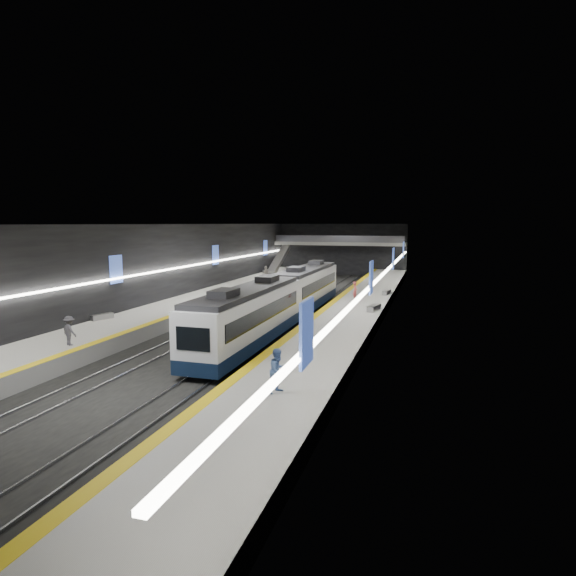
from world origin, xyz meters
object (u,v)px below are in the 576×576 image
(escalator, at_px, (279,259))
(bench_left_far, at_px, (268,271))
(bench_left_near, at_px, (102,317))
(passenger_left_b, at_px, (69,331))
(bench_right_near, at_px, (374,308))
(passenger_right_b, at_px, (278,371))
(passenger_left_a, at_px, (266,274))
(passenger_right_a, at_px, (355,291))
(bench_right_far, at_px, (387,292))
(train, at_px, (283,298))

(escalator, bearing_deg, bench_left_far, -156.92)
(bench_left_near, height_order, passenger_left_b, passenger_left_b)
(bench_right_near, xyz_separation_m, passenger_right_b, (-1.58, -20.42, 0.70))
(bench_left_far, distance_m, passenger_left_a, 11.23)
(bench_left_far, xyz_separation_m, passenger_left_b, (2.74, -42.81, 0.65))
(passenger_right_a, bearing_deg, passenger_right_b, 173.85)
(bench_left_near, height_order, bench_left_far, bench_left_far)
(bench_right_far, bearing_deg, passenger_right_b, -83.63)
(train, xyz_separation_m, escalator, (-10.00, 29.93, 0.70))
(passenger_right_a, xyz_separation_m, passenger_right_b, (0.74, -25.35, 0.08))
(bench_left_near, bearing_deg, passenger_left_b, -45.27)
(escalator, bearing_deg, passenger_right_b, -72.16)
(escalator, relative_size, passenger_left_b, 4.62)
(bench_right_near, bearing_deg, passenger_left_a, 145.75)
(passenger_right_b, relative_size, passenger_left_a, 0.96)
(bench_left_near, xyz_separation_m, passenger_left_b, (3.22, -6.99, 0.66))
(bench_left_near, distance_m, bench_right_near, 21.09)
(bench_left_near, xyz_separation_m, passenger_left_a, (4.00, 25.19, 0.78))
(train, height_order, bench_right_near, train)
(train, relative_size, bench_right_near, 14.97)
(passenger_right_a, bearing_deg, bench_right_far, -36.45)
(escalator, distance_m, bench_right_near, 31.90)
(escalator, bearing_deg, bench_right_far, -45.97)
(passenger_right_a, bearing_deg, passenger_left_a, 41.35)
(passenger_right_b, bearing_deg, escalator, 45.55)
(escalator, relative_size, passenger_right_a, 4.65)
(bench_left_far, distance_m, passenger_left_b, 42.90)
(bench_left_far, relative_size, passenger_left_a, 0.89)
(escalator, distance_m, passenger_right_b, 49.86)
(passenger_right_a, relative_size, passenger_left_b, 0.99)
(bench_right_near, height_order, passenger_right_b, passenger_right_b)
(train, relative_size, passenger_right_b, 15.94)
(bench_left_near, distance_m, bench_left_far, 35.83)
(passenger_left_a, distance_m, passenger_left_b, 32.19)
(bench_left_near, bearing_deg, passenger_left_a, 100.96)
(bench_left_far, bearing_deg, passenger_right_a, -34.79)
(bench_left_near, xyz_separation_m, passenger_right_b, (17.28, -10.98, 0.73))
(bench_right_near, relative_size, passenger_left_b, 1.16)
(bench_right_near, bearing_deg, bench_right_far, 101.56)
(bench_right_far, xyz_separation_m, passenger_left_b, (-15.78, -25.87, 0.64))
(bench_left_near, height_order, passenger_left_a, passenger_left_a)
(bench_left_near, distance_m, passenger_right_a, 21.91)
(bench_right_near, xyz_separation_m, passenger_right_a, (-2.32, 4.93, 0.61))
(escalator, relative_size, passenger_left_a, 4.07)
(passenger_left_b, bearing_deg, bench_right_near, -114.81)
(train, bearing_deg, bench_left_far, 111.48)
(train, relative_size, passenger_left_a, 15.27)
(train, distance_m, bench_left_far, 31.48)
(escalator, height_order, bench_left_far, escalator)
(escalator, bearing_deg, passenger_right_a, -56.68)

